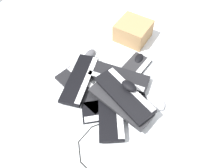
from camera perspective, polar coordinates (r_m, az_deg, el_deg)
ground_plane at (r=1.42m, az=2.39°, el=-1.86°), size 3.20×3.20×0.00m
keyboard_0 at (r=1.49m, az=4.85°, el=2.80°), size 0.45×0.19×0.03m
keyboard_1 at (r=1.43m, az=-8.49°, el=-1.32°), size 0.24×0.46×0.03m
keyboard_2 at (r=1.33m, az=1.01°, el=-7.09°), size 0.40×0.43×0.03m
keyboard_3 at (r=1.44m, az=-9.07°, el=1.53°), size 0.46×0.27×0.03m
keyboard_4 at (r=1.30m, az=-0.39°, el=-7.05°), size 0.45×0.37×0.03m
keyboard_5 at (r=1.44m, az=1.76°, el=2.18°), size 0.22×0.46×0.03m
keyboard_6 at (r=1.29m, az=2.50°, el=-5.05°), size 0.23×0.46×0.03m
keyboard_7 at (r=1.28m, az=3.53°, el=-2.89°), size 0.29×0.46×0.03m
mouse_0 at (r=1.38m, az=13.50°, el=-5.34°), size 0.13×0.12×0.04m
mouse_1 at (r=1.28m, az=4.93°, el=-0.55°), size 0.09×0.12×0.04m
mouse_2 at (r=1.60m, az=7.73°, el=7.22°), size 0.12×0.08×0.04m
mouse_3 at (r=1.63m, az=-6.31°, el=8.59°), size 0.11×0.07×0.04m
cardboard_box at (r=1.74m, az=6.05°, el=14.84°), size 0.25×0.26×0.15m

